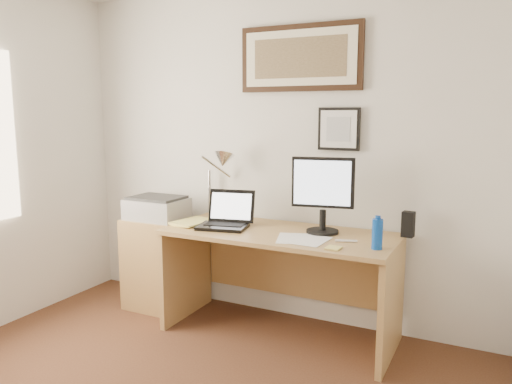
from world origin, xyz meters
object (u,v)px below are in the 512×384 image
Objects in this scene: water_bottle at (377,234)px; book at (182,220)px; side_cabinet at (160,263)px; laptop at (226,219)px; desk at (284,261)px; printer at (157,208)px; lcd_monitor at (323,191)px.

water_bottle reaches higher than book.
side_cabinet is 2.47× the size of book.
side_cabinet is 1.91× the size of laptop.
water_bottle is 0.81m from desk.
book is (-1.49, 0.11, -0.08)m from water_bottle.
water_bottle is at bearing -5.97° from printer.
book is 0.31m from printer.
water_bottle is 0.48× the size of laptop.
laptop is at bearing -169.12° from lcd_monitor.
laptop is (0.67, -0.09, 0.44)m from side_cabinet.
laptop is 0.68m from printer.
desk is 3.64× the size of printer.
book is at bearing -15.10° from printer.
book is at bearing 179.22° from laptop.
laptop is at bearing -163.08° from desk.
lcd_monitor is (1.06, 0.13, 0.28)m from book.
water_bottle is 0.42× the size of printer.
water_bottle reaches higher than side_cabinet.
printer is (-0.29, 0.08, 0.06)m from book.
book is at bearing -173.25° from lcd_monitor.
lcd_monitor is 1.18× the size of printer.
book reaches higher than desk.
water_bottle is 0.12× the size of desk.
laptop reaches higher than desk.
lcd_monitor is at bearing 1.62° from desk.
desk is at bearing 1.89° from side_cabinet.
book is 0.83m from desk.
water_bottle is 1.11m from laptop.
lcd_monitor is at bearing 10.88° from laptop.
water_bottle is at bearing -5.26° from laptop.
side_cabinet is 0.46× the size of desk.
book is 0.57× the size of lcd_monitor.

